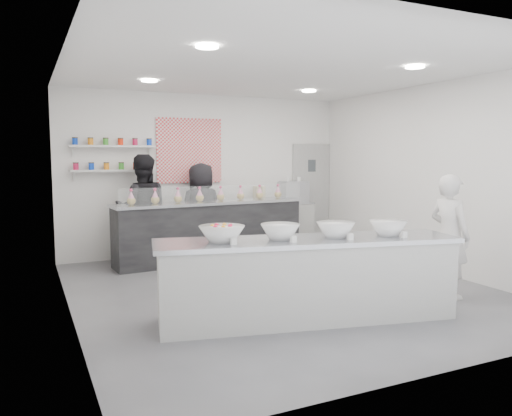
% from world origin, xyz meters
% --- Properties ---
extents(floor, '(6.00, 6.00, 0.00)m').
position_xyz_m(floor, '(0.00, 0.00, 0.00)').
color(floor, '#515156').
rests_on(floor, ground).
extents(ceiling, '(6.00, 6.00, 0.00)m').
position_xyz_m(ceiling, '(0.00, 0.00, 3.00)').
color(ceiling, white).
rests_on(ceiling, floor).
extents(back_wall, '(5.50, 0.00, 5.50)m').
position_xyz_m(back_wall, '(0.00, 3.00, 1.50)').
color(back_wall, white).
rests_on(back_wall, floor).
extents(left_wall, '(0.00, 6.00, 6.00)m').
position_xyz_m(left_wall, '(-2.75, 0.00, 1.50)').
color(left_wall, white).
rests_on(left_wall, floor).
extents(right_wall, '(0.00, 6.00, 6.00)m').
position_xyz_m(right_wall, '(2.75, 0.00, 1.50)').
color(right_wall, white).
rests_on(right_wall, floor).
extents(back_door, '(0.88, 0.04, 2.10)m').
position_xyz_m(back_door, '(2.30, 2.97, 1.05)').
color(back_door, '#9C9C9A').
rests_on(back_door, floor).
extents(pattern_panel, '(1.25, 0.03, 1.20)m').
position_xyz_m(pattern_panel, '(-0.35, 2.98, 1.95)').
color(pattern_panel, red).
rests_on(pattern_panel, back_wall).
extents(jar_shelf_lower, '(1.45, 0.22, 0.04)m').
position_xyz_m(jar_shelf_lower, '(-1.75, 2.90, 1.60)').
color(jar_shelf_lower, silver).
rests_on(jar_shelf_lower, back_wall).
extents(jar_shelf_upper, '(1.45, 0.22, 0.04)m').
position_xyz_m(jar_shelf_upper, '(-1.75, 2.90, 2.02)').
color(jar_shelf_upper, silver).
rests_on(jar_shelf_upper, back_wall).
extents(preserve_jars, '(1.45, 0.10, 0.56)m').
position_xyz_m(preserve_jars, '(-1.75, 2.88, 1.88)').
color(preserve_jars, '#C51A49').
rests_on(preserve_jars, jar_shelf_lower).
extents(downlight_0, '(0.24, 0.24, 0.02)m').
position_xyz_m(downlight_0, '(-1.40, -1.00, 2.98)').
color(downlight_0, white).
rests_on(downlight_0, ceiling).
extents(downlight_1, '(0.24, 0.24, 0.02)m').
position_xyz_m(downlight_1, '(1.40, -1.00, 2.98)').
color(downlight_1, white).
rests_on(downlight_1, ceiling).
extents(downlight_2, '(0.24, 0.24, 0.02)m').
position_xyz_m(downlight_2, '(-1.40, 1.60, 2.98)').
color(downlight_2, white).
rests_on(downlight_2, ceiling).
extents(downlight_3, '(0.24, 0.24, 0.02)m').
position_xyz_m(downlight_3, '(1.40, 1.60, 2.98)').
color(downlight_3, white).
rests_on(downlight_3, ceiling).
extents(prep_counter, '(3.51, 1.49, 0.93)m').
position_xyz_m(prep_counter, '(-0.33, -1.29, 0.47)').
color(prep_counter, '#ACACA8').
rests_on(prep_counter, floor).
extents(back_bar, '(3.46, 0.89, 1.06)m').
position_xyz_m(back_bar, '(-0.22, 2.21, 0.53)').
color(back_bar, black).
rests_on(back_bar, floor).
extents(sneeze_guard, '(3.37, 0.28, 0.29)m').
position_xyz_m(sneeze_guard, '(-0.20, 1.91, 1.21)').
color(sneeze_guard, white).
rests_on(sneeze_guard, back_bar).
extents(espresso_ledge, '(1.23, 0.39, 0.91)m').
position_xyz_m(espresso_ledge, '(1.55, 2.78, 0.46)').
color(espresso_ledge, '#ACACA8').
rests_on(espresso_ledge, floor).
extents(espresso_machine, '(0.55, 0.38, 0.42)m').
position_xyz_m(espresso_machine, '(1.77, 2.78, 1.12)').
color(espresso_machine, '#93969E').
rests_on(espresso_machine, espresso_ledge).
extents(cup_stacks, '(0.24, 0.24, 0.35)m').
position_xyz_m(cup_stacks, '(1.00, 2.78, 1.09)').
color(cup_stacks, beige).
rests_on(cup_stacks, espresso_ledge).
extents(prep_bowls, '(2.44, 1.03, 0.17)m').
position_xyz_m(prep_bowls, '(-0.33, -1.29, 1.02)').
color(prep_bowls, white).
rests_on(prep_bowls, prep_counter).
extents(label_cards, '(2.01, 0.04, 0.07)m').
position_xyz_m(label_cards, '(-0.22, -1.82, 0.97)').
color(label_cards, white).
rests_on(label_cards, prep_counter).
extents(cookie_bags, '(2.94, 0.37, 0.26)m').
position_xyz_m(cookie_bags, '(-0.22, 2.21, 1.19)').
color(cookie_bags, pink).
rests_on(cookie_bags, back_bar).
extents(woman_prep, '(0.43, 0.62, 1.62)m').
position_xyz_m(woman_prep, '(1.83, -1.27, 0.81)').
color(woman_prep, silver).
rests_on(woman_prep, floor).
extents(staff_left, '(1.03, 0.87, 1.88)m').
position_xyz_m(staff_left, '(-1.36, 2.51, 0.94)').
color(staff_left, black).
rests_on(staff_left, floor).
extents(staff_right, '(0.90, 0.64, 1.73)m').
position_xyz_m(staff_right, '(-0.26, 2.60, 0.86)').
color(staff_right, black).
rests_on(staff_right, floor).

